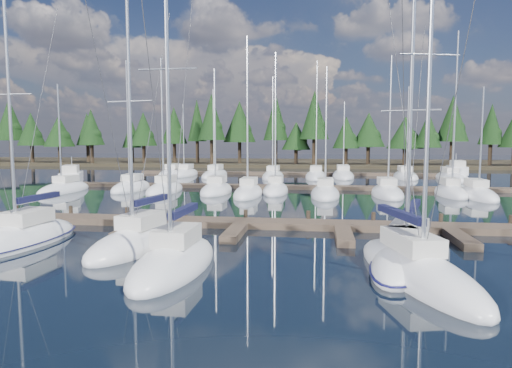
# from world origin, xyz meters

# --- Properties ---
(ground) EXTENTS (260.00, 260.00, 0.00)m
(ground) POSITION_xyz_m (0.00, 30.00, 0.00)
(ground) COLOR black
(ground) RESTS_ON ground
(far_shore) EXTENTS (220.00, 30.00, 0.60)m
(far_shore) POSITION_xyz_m (0.00, 90.00, 0.30)
(far_shore) COLOR #2F281A
(far_shore) RESTS_ON ground
(main_dock) EXTENTS (44.00, 6.13, 0.90)m
(main_dock) POSITION_xyz_m (0.00, 17.36, 0.20)
(main_dock) COLOR brown
(main_dock) RESTS_ON ground
(back_docks) EXTENTS (50.00, 21.80, 0.40)m
(back_docks) POSITION_xyz_m (0.00, 49.58, 0.20)
(back_docks) COLOR brown
(back_docks) RESTS_ON ground
(front_sailboat_1) EXTENTS (3.46, 8.55, 13.78)m
(front_sailboat_1) POSITION_xyz_m (-10.55, 11.77, 0.28)
(front_sailboat_1) COLOR white
(front_sailboat_1) RESTS_ON ground
(front_sailboat_2) EXTENTS (4.02, 8.02, 13.03)m
(front_sailboat_2) POSITION_xyz_m (-4.25, 11.65, 0.29)
(front_sailboat_2) COLOR white
(front_sailboat_2) RESTS_ON ground
(front_sailboat_3) EXTENTS (2.89, 7.73, 14.74)m
(front_sailboat_3) POSITION_xyz_m (-1.32, 8.35, 0.31)
(front_sailboat_3) COLOR white
(front_sailboat_3) RESTS_ON ground
(front_sailboat_4) EXTENTS (5.45, 9.82, 11.96)m
(front_sailboat_4) POSITION_xyz_m (8.51, 10.82, 0.27)
(front_sailboat_4) COLOR white
(front_sailboat_4) RESTS_ON ground
(front_sailboat_5) EXTENTS (4.82, 9.86, 15.31)m
(front_sailboat_5) POSITION_xyz_m (8.39, 8.46, 0.30)
(front_sailboat_5) COLOR white
(front_sailboat_5) RESTS_ON ground
(back_sailboat_rows) EXTENTS (45.94, 33.09, 16.75)m
(back_sailboat_rows) POSITION_xyz_m (0.31, 45.57, 0.26)
(back_sailboat_rows) COLOR white
(back_sailboat_rows) RESTS_ON ground
(motor_yacht_left) EXTENTS (5.91, 8.81, 4.19)m
(motor_yacht_left) POSITION_xyz_m (-22.44, 37.39, 0.47)
(motor_yacht_left) COLOR white
(motor_yacht_left) RESTS_ON ground
(motor_yacht_right) EXTENTS (3.67, 8.68, 4.21)m
(motor_yacht_right) POSITION_xyz_m (23.27, 55.27, 0.47)
(motor_yacht_right) COLOR white
(motor_yacht_right) RESTS_ON ground
(tree_line) EXTENTS (185.84, 11.17, 14.14)m
(tree_line) POSITION_xyz_m (0.40, 80.18, 7.63)
(tree_line) COLOR black
(tree_line) RESTS_ON far_shore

